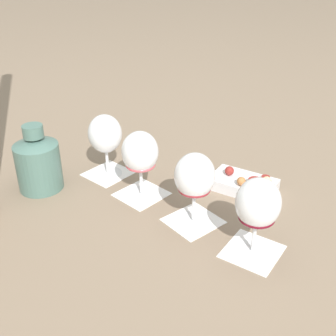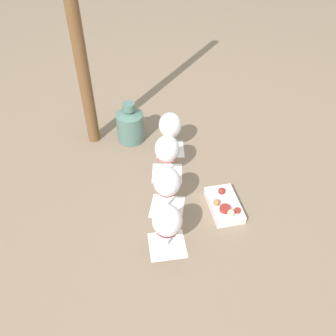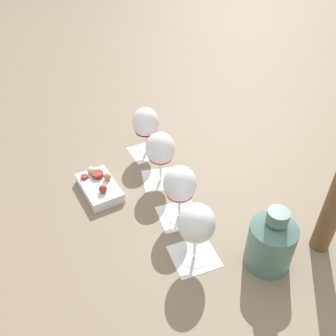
{
  "view_description": "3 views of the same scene",
  "coord_description": "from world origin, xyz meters",
  "px_view_note": "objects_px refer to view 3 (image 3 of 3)",
  "views": [
    {
      "loc": [
        0.81,
        -0.05,
        0.55
      ],
      "look_at": [
        0.0,
        0.0,
        0.1
      ],
      "focal_mm": 45.0,
      "sensor_mm": 36.0,
      "label": 1
    },
    {
      "loc": [
        0.63,
        0.6,
        0.88
      ],
      "look_at": [
        0.0,
        0.0,
        0.1
      ],
      "focal_mm": 38.0,
      "sensor_mm": 36.0,
      "label": 2
    },
    {
      "loc": [
        -0.68,
        -0.32,
        0.7
      ],
      "look_at": [
        0.0,
        0.0,
        0.1
      ],
      "focal_mm": 38.0,
      "sensor_mm": 36.0,
      "label": 3
    }
  ],
  "objects_px": {
    "wine_glass_0": "(196,226)",
    "wine_glass_3": "(146,124)",
    "ceramic_vase": "(271,241)",
    "snack_dish": "(99,187)",
    "wine_glass_2": "(160,151)",
    "wine_glass_1": "(180,186)"
  },
  "relations": [
    {
      "from": "snack_dish",
      "to": "wine_glass_0",
      "type": "bearing_deg",
      "value": -106.65
    },
    {
      "from": "wine_glass_2",
      "to": "snack_dish",
      "type": "bearing_deg",
      "value": 131.74
    },
    {
      "from": "wine_glass_2",
      "to": "snack_dish",
      "type": "height_order",
      "value": "wine_glass_2"
    },
    {
      "from": "ceramic_vase",
      "to": "snack_dish",
      "type": "bearing_deg",
      "value": 85.18
    },
    {
      "from": "ceramic_vase",
      "to": "snack_dish",
      "type": "distance_m",
      "value": 0.5
    },
    {
      "from": "wine_glass_1",
      "to": "snack_dish",
      "type": "relative_size",
      "value": 0.9
    },
    {
      "from": "wine_glass_0",
      "to": "wine_glass_3",
      "type": "distance_m",
      "value": 0.45
    },
    {
      "from": "wine_glass_1",
      "to": "snack_dish",
      "type": "xyz_separation_m",
      "value": [
        -0.01,
        0.25,
        -0.09
      ]
    },
    {
      "from": "wine_glass_3",
      "to": "ceramic_vase",
      "type": "distance_m",
      "value": 0.54
    },
    {
      "from": "wine_glass_0",
      "to": "wine_glass_1",
      "type": "height_order",
      "value": "same"
    },
    {
      "from": "wine_glass_2",
      "to": "wine_glass_3",
      "type": "height_order",
      "value": "same"
    },
    {
      "from": "wine_glass_2",
      "to": "ceramic_vase",
      "type": "relative_size",
      "value": 0.97
    },
    {
      "from": "wine_glass_2",
      "to": "ceramic_vase",
      "type": "distance_m",
      "value": 0.4
    },
    {
      "from": "wine_glass_0",
      "to": "ceramic_vase",
      "type": "bearing_deg",
      "value": -69.68
    },
    {
      "from": "wine_glass_3",
      "to": "ceramic_vase",
      "type": "relative_size",
      "value": 0.97
    },
    {
      "from": "wine_glass_1",
      "to": "wine_glass_2",
      "type": "xyz_separation_m",
      "value": [
        0.12,
        0.11,
        -0.0
      ]
    },
    {
      "from": "wine_glass_0",
      "to": "wine_glass_2",
      "type": "distance_m",
      "value": 0.3
    },
    {
      "from": "snack_dish",
      "to": "wine_glass_2",
      "type": "bearing_deg",
      "value": -48.26
    },
    {
      "from": "wine_glass_0",
      "to": "wine_glass_1",
      "type": "xyz_separation_m",
      "value": [
        0.11,
        0.09,
        0.0
      ]
    },
    {
      "from": "wine_glass_3",
      "to": "ceramic_vase",
      "type": "bearing_deg",
      "value": -120.57
    },
    {
      "from": "wine_glass_3",
      "to": "wine_glass_2",
      "type": "bearing_deg",
      "value": -136.01
    },
    {
      "from": "wine_glass_0",
      "to": "wine_glass_2",
      "type": "bearing_deg",
      "value": 41.66
    }
  ]
}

